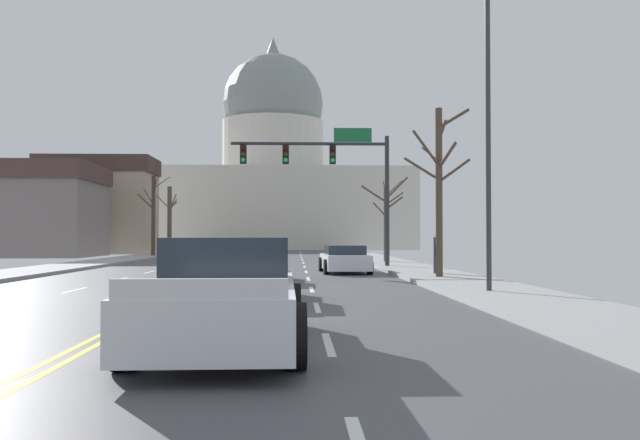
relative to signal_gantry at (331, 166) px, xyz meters
name	(u,v)px	position (x,y,z in m)	size (l,w,h in m)	color
ground	(184,295)	(-4.79, -15.42, -5.09)	(20.00, 180.00, 0.20)	#49494E
signal_gantry	(331,166)	(0.00, 0.00, 0.00)	(7.91, 0.41, 6.89)	#28282D
street_lamp_right	(479,98)	(3.17, -15.85, 0.21)	(2.08, 0.24, 8.91)	#333338
capitol_building	(273,182)	(-4.79, 57.56, 3.81)	(35.58, 22.42, 28.48)	beige
sedan_near_00	(345,260)	(0.38, -4.05, -4.53)	(2.19, 4.58, 1.21)	silver
sedan_near_01	(255,266)	(-3.19, -9.78, -4.55)	(2.02, 4.69, 1.16)	#1E7247
sedan_near_02	(249,276)	(-2.93, -16.95, -4.51)	(2.08, 4.45, 1.26)	#B71414
pickup_truck_near_03	(224,298)	(-2.80, -24.08, -4.41)	(2.32, 5.51, 1.56)	silver
sedan_oncoming_00	(215,252)	(-6.81, 8.88, -4.49)	(2.19, 4.48, 1.32)	silver
sedan_oncoming_01	(194,249)	(-10.04, 22.33, -4.54)	(1.99, 4.39, 1.17)	#B71414
sedan_oncoming_02	(249,247)	(-6.42, 34.97, -4.52)	(2.03, 4.30, 1.23)	#9EA3A8
flank_building_00	(39,210)	(-22.14, 21.05, -1.40)	(9.14, 9.32, 7.32)	slate
flank_building_01	(98,205)	(-20.27, 30.89, -0.55)	(10.46, 6.35, 9.02)	tan
bare_tree_00	(439,183)	(3.45, -9.36, -1.55)	(2.17, 2.98, 6.14)	#4C3D2D
bare_tree_01	(170,219)	(-12.83, 26.49, -1.94)	(1.68, 1.87, 5.87)	brown
bare_tree_02	(387,219)	(3.57, 5.87, -2.48)	(2.82, 1.54, 4.96)	#4C3D2D
bare_tree_03	(153,213)	(-12.74, 19.09, -1.67)	(2.55, 2.09, 7.17)	#423328
pedestrian_00	(438,250)	(3.83, -7.25, -4.06)	(0.35, 0.34, 1.64)	#33333D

